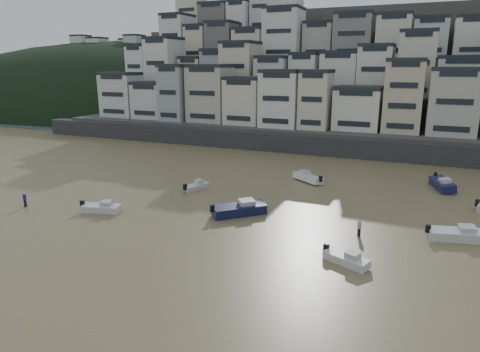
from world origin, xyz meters
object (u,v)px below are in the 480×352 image
at_px(boat_h, 308,176).
at_px(person_blue, 25,200).
at_px(boat_j, 101,207).
at_px(boat_f, 196,185).
at_px(boat_c, 239,207).
at_px(person_pink, 359,228).
at_px(boat_d, 458,233).
at_px(boat_b, 346,258).
at_px(boat_i, 442,183).

relative_size(boat_h, person_blue, 3.21).
bearing_deg(boat_j, boat_f, 51.16).
xyz_separation_m(boat_h, person_blue, (-28.12, -24.61, 0.11)).
xyz_separation_m(boat_h, boat_j, (-18.36, -22.58, -0.10)).
height_order(boat_c, person_pink, boat_c).
distance_m(boat_d, person_pink, 9.27).
distance_m(boat_c, boat_h, 17.46).
bearing_deg(boat_c, boat_f, 98.70).
height_order(boat_d, boat_f, boat_d).
bearing_deg(boat_h, person_blue, 75.60).
bearing_deg(person_blue, boat_d, 11.18).
bearing_deg(person_blue, boat_b, -0.20).
bearing_deg(boat_i, boat_b, -32.51).
height_order(boat_c, person_blue, boat_c).
xyz_separation_m(boat_c, boat_b, (13.29, -7.62, -0.31)).
relative_size(boat_d, boat_h, 1.03).
distance_m(boat_d, boat_h, 24.26).
bearing_deg(boat_j, person_blue, 176.42).
distance_m(boat_i, person_pink, 23.04).
xyz_separation_m(boat_h, boat_f, (-12.92, -10.10, -0.19)).
distance_m(boat_h, boat_f, 16.39).
distance_m(boat_i, boat_j, 44.67).
bearing_deg(boat_d, boat_f, 156.98).
relative_size(boat_d, person_pink, 3.33).
distance_m(boat_j, boat_f, 13.62).
relative_size(boat_d, boat_c, 0.86).
xyz_separation_m(boat_c, boat_f, (-9.49, 7.02, -0.34)).
bearing_deg(boat_f, boat_b, -105.45).
distance_m(boat_c, person_blue, 25.81).
relative_size(boat_c, boat_h, 1.20).
relative_size(boat_j, boat_b, 1.09).
bearing_deg(boat_h, boat_i, -134.02).
height_order(boat_j, person_pink, person_pink).
distance_m(boat_f, boat_b, 27.08).
bearing_deg(boat_b, boat_c, 174.45).
height_order(boat_d, person_pink, person_pink).
bearing_deg(boat_h, boat_d, 175.22).
xyz_separation_m(boat_c, boat_h, (3.42, 17.12, -0.15)).
bearing_deg(boat_b, boat_d, 70.75).
height_order(boat_d, boat_c, boat_c).
xyz_separation_m(boat_d, boat_c, (-22.23, -1.79, 0.12)).
relative_size(boat_d, boat_f, 1.38).
bearing_deg(person_pink, boat_b, -90.58).
relative_size(boat_b, person_pink, 2.54).
height_order(boat_i, boat_c, boat_c).
relative_size(boat_d, boat_b, 1.31).
bearing_deg(boat_c, person_pink, -48.60).
bearing_deg(boat_b, person_blue, -155.91).
bearing_deg(person_blue, boat_f, 43.66).
bearing_deg(boat_h, boat_b, 146.14).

